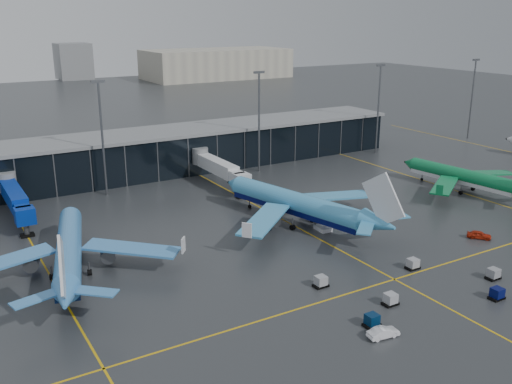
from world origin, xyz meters
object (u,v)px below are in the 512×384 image
airliner_klm_near (295,191)px  airliner_aer_lingus (462,167)px  airliner_arkefly (68,235)px  baggage_carts (415,288)px  mobile_airstair (323,226)px  service_van_white (383,332)px  service_van_red (479,235)px

airliner_klm_near → airliner_aer_lingus: (44.96, -1.78, -1.09)m
airliner_arkefly → baggage_carts: size_ratio=1.47×
airliner_arkefly → airliner_aer_lingus: 87.69m
airliner_arkefly → airliner_klm_near: 42.71m
airliner_klm_near → mobile_airstair: 8.63m
airliner_aer_lingus → baggage_carts: airliner_aer_lingus is taller
service_van_white → baggage_carts: bearing=-54.4°
airliner_arkefly → service_van_white: size_ratio=9.66×
airliner_aer_lingus → service_van_white: (-58.78, -37.81, -4.85)m
mobile_airstair → airliner_klm_near: bearing=115.8°
airliner_klm_near → service_van_white: (-13.82, -39.59, -5.94)m
service_van_red → service_van_white: (-37.93, -15.92, -0.02)m
airliner_aer_lingus → service_van_white: 70.06m
airliner_arkefly → mobile_airstair: bearing=7.3°
airliner_aer_lingus → mobile_airstair: bearing=178.5°
airliner_arkefly → service_van_red: size_ratio=9.71×
airliner_klm_near → baggage_carts: airliner_klm_near is taller
airliner_klm_near → airliner_aer_lingus: size_ratio=1.20×
airliner_klm_near → baggage_carts: bearing=-106.2°
baggage_carts → airliner_klm_near: bearing=87.5°
baggage_carts → service_van_red: bearing=20.0°
airliner_arkefly → airliner_aer_lingus: size_ratio=1.13×
airliner_aer_lingus → mobile_airstair: (-42.57, -4.09, -4.78)m
mobile_airstair → baggage_carts: bearing=-94.4°
airliner_klm_near → service_van_white: size_ratio=10.25×
airliner_aer_lingus → mobile_airstair: 43.04m
baggage_carts → service_van_red: baggage_carts is taller
airliner_arkefly → service_van_white: 49.23m
airliner_arkefly → service_van_red: airliner_arkefly is taller
service_van_red → airliner_klm_near: bearing=95.9°
service_van_red → service_van_white: size_ratio=1.00×
airliner_klm_near → service_van_red: (24.11, -23.66, -5.92)m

